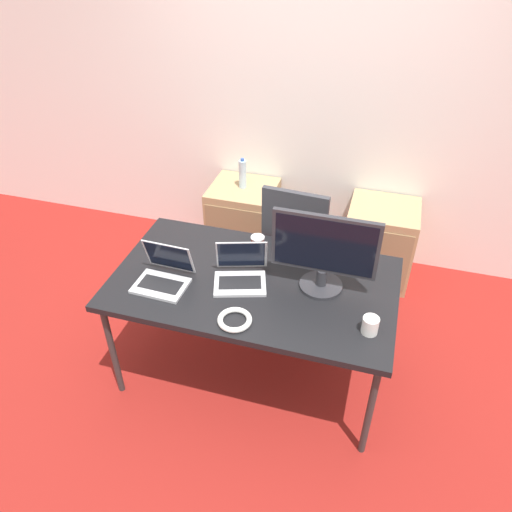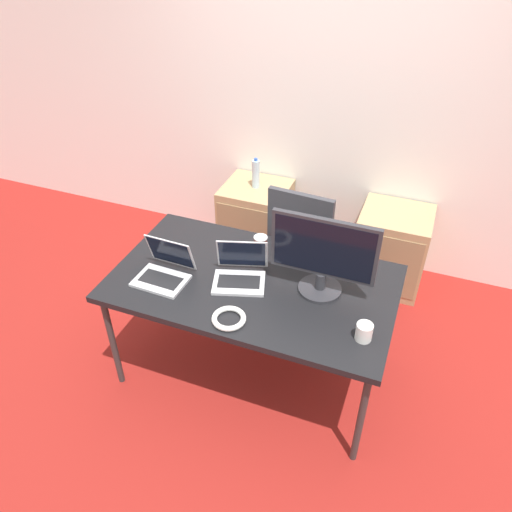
{
  "view_description": "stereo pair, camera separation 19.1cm",
  "coord_description": "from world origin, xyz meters",
  "views": [
    {
      "loc": [
        0.65,
        -2.18,
        2.67
      ],
      "look_at": [
        0.0,
        0.05,
        0.92
      ],
      "focal_mm": 35.0,
      "sensor_mm": 36.0,
      "label": 1
    },
    {
      "loc": [
        0.83,
        -2.12,
        2.67
      ],
      "look_at": [
        0.0,
        0.05,
        0.92
      ],
      "focal_mm": 35.0,
      "sensor_mm": 36.0,
      "label": 2
    }
  ],
  "objects": [
    {
      "name": "ground_plane",
      "position": [
        0.0,
        0.0,
        0.0
      ],
      "size": [
        14.0,
        14.0,
        0.0
      ],
      "primitive_type": "plane",
      "color": "maroon"
    },
    {
      "name": "wall_back",
      "position": [
        0.0,
        1.55,
        1.3
      ],
      "size": [
        10.0,
        0.05,
        2.6
      ],
      "color": "white",
      "rests_on": "ground_plane"
    },
    {
      "name": "desk",
      "position": [
        0.0,
        0.0,
        0.73
      ],
      "size": [
        1.68,
        0.96,
        0.77
      ],
      "color": "black",
      "rests_on": "ground_plane"
    },
    {
      "name": "office_chair",
      "position": [
        0.14,
        0.71,
        0.43
      ],
      "size": [
        0.56,
        0.57,
        1.11
      ],
      "color": "#232326",
      "rests_on": "ground_plane"
    },
    {
      "name": "cabinet_left",
      "position": [
        -0.47,
        1.26,
        0.33
      ],
      "size": [
        0.53,
        0.5,
        0.66
      ],
      "color": "tan",
      "rests_on": "ground_plane"
    },
    {
      "name": "cabinet_right",
      "position": [
        0.69,
        1.26,
        0.33
      ],
      "size": [
        0.53,
        0.5,
        0.66
      ],
      "color": "tan",
      "rests_on": "ground_plane"
    },
    {
      "name": "water_bottle",
      "position": [
        -0.47,
        1.26,
        0.78
      ],
      "size": [
        0.06,
        0.06,
        0.26
      ],
      "color": "silver",
      "rests_on": "cabinet_left"
    },
    {
      "name": "laptop_left",
      "position": [
        -0.51,
        -0.16,
        0.82
      ],
      "size": [
        0.31,
        0.29,
        0.23
      ],
      "color": "silver",
      "rests_on": "desk"
    },
    {
      "name": "laptop_right",
      "position": [
        -0.08,
        -0.02,
        0.82
      ],
      "size": [
        0.36,
        0.35,
        0.23
      ],
      "color": "silver",
      "rests_on": "desk"
    },
    {
      "name": "monitor",
      "position": [
        0.39,
        0.06,
        1.02
      ],
      "size": [
        0.6,
        0.25,
        0.49
      ],
      "color": "#2D2D33",
      "rests_on": "desk"
    },
    {
      "name": "coffee_cup_white",
      "position": [
        0.7,
        -0.23,
        0.82
      ],
      "size": [
        0.09,
        0.09,
        0.1
      ],
      "color": "white",
      "rests_on": "desk"
    },
    {
      "name": "coffee_cup_brown",
      "position": [
        -0.05,
        0.27,
        0.84
      ],
      "size": [
        0.09,
        0.09,
        0.13
      ],
      "color": "maroon",
      "rests_on": "desk"
    },
    {
      "name": "cable_coil",
      "position": [
        -0.0,
        -0.36,
        0.79
      ],
      "size": [
        0.19,
        0.19,
        0.03
      ],
      "color": "white",
      "rests_on": "desk"
    }
  ]
}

